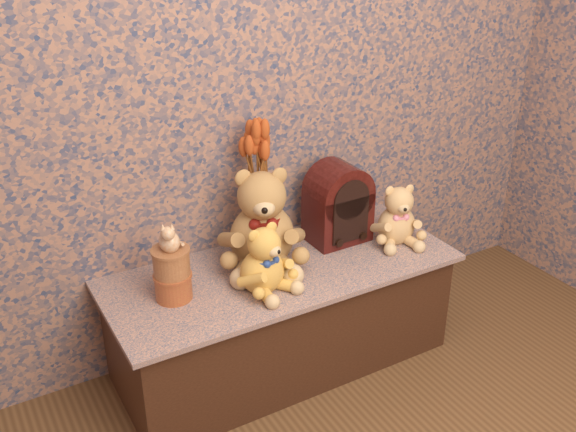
{
  "coord_description": "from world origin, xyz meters",
  "views": [
    {
      "loc": [
        -1.06,
        -0.67,
        1.74
      ],
      "look_at": [
        0.0,
        1.18,
        0.68
      ],
      "focal_mm": 41.34,
      "sensor_mm": 36.0,
      "label": 1
    }
  ],
  "objects_px": {
    "teddy_medium": "(262,255)",
    "cat_figurine": "(169,235)",
    "ceramic_vase": "(260,233)",
    "biscuit_tin_lower": "(173,286)",
    "teddy_small": "(397,211)",
    "teddy_large": "(262,213)",
    "cathedral_radio": "(338,202)"
  },
  "relations": [
    {
      "from": "teddy_medium",
      "to": "cat_figurine",
      "type": "distance_m",
      "value": 0.34
    },
    {
      "from": "teddy_small",
      "to": "cat_figurine",
      "type": "bearing_deg",
      "value": -164.51
    },
    {
      "from": "teddy_small",
      "to": "cat_figurine",
      "type": "xyz_separation_m",
      "value": [
        -0.94,
        0.05,
        0.12
      ]
    },
    {
      "from": "teddy_small",
      "to": "cathedral_radio",
      "type": "distance_m",
      "value": 0.24
    },
    {
      "from": "teddy_medium",
      "to": "ceramic_vase",
      "type": "relative_size",
      "value": 1.5
    },
    {
      "from": "ceramic_vase",
      "to": "teddy_small",
      "type": "bearing_deg",
      "value": -18.69
    },
    {
      "from": "teddy_medium",
      "to": "cat_figurine",
      "type": "bearing_deg",
      "value": 144.95
    },
    {
      "from": "teddy_large",
      "to": "teddy_medium",
      "type": "xyz_separation_m",
      "value": [
        -0.09,
        -0.17,
        -0.07
      ]
    },
    {
      "from": "cathedral_radio",
      "to": "teddy_small",
      "type": "bearing_deg",
      "value": -33.48
    },
    {
      "from": "teddy_large",
      "to": "teddy_medium",
      "type": "relative_size",
      "value": 1.54
    },
    {
      "from": "teddy_large",
      "to": "cathedral_radio",
      "type": "relative_size",
      "value": 1.26
    },
    {
      "from": "teddy_medium",
      "to": "teddy_small",
      "type": "relative_size",
      "value": 1.03
    },
    {
      "from": "teddy_small",
      "to": "cat_figurine",
      "type": "distance_m",
      "value": 0.95
    },
    {
      "from": "cathedral_radio",
      "to": "cat_figurine",
      "type": "distance_m",
      "value": 0.75
    },
    {
      "from": "teddy_small",
      "to": "teddy_large",
      "type": "bearing_deg",
      "value": -173.67
    },
    {
      "from": "cathedral_radio",
      "to": "ceramic_vase",
      "type": "height_order",
      "value": "cathedral_radio"
    },
    {
      "from": "ceramic_vase",
      "to": "cat_figurine",
      "type": "xyz_separation_m",
      "value": [
        -0.41,
        -0.13,
        0.16
      ]
    },
    {
      "from": "ceramic_vase",
      "to": "biscuit_tin_lower",
      "type": "relative_size",
      "value": 1.4
    },
    {
      "from": "teddy_small",
      "to": "cathedral_radio",
      "type": "bearing_deg",
      "value": 165.61
    },
    {
      "from": "cathedral_radio",
      "to": "ceramic_vase",
      "type": "xyz_separation_m",
      "value": [
        -0.33,
        0.05,
        -0.08
      ]
    },
    {
      "from": "teddy_medium",
      "to": "teddy_small",
      "type": "distance_m",
      "value": 0.64
    },
    {
      "from": "teddy_large",
      "to": "cat_figurine",
      "type": "relative_size",
      "value": 3.65
    },
    {
      "from": "teddy_small",
      "to": "biscuit_tin_lower",
      "type": "height_order",
      "value": "teddy_small"
    },
    {
      "from": "teddy_small",
      "to": "cathedral_radio",
      "type": "relative_size",
      "value": 0.8
    },
    {
      "from": "teddy_small",
      "to": "cat_figurine",
      "type": "relative_size",
      "value": 2.31
    },
    {
      "from": "teddy_large",
      "to": "biscuit_tin_lower",
      "type": "relative_size",
      "value": 3.24
    },
    {
      "from": "ceramic_vase",
      "to": "biscuit_tin_lower",
      "type": "bearing_deg",
      "value": -162.02
    },
    {
      "from": "teddy_large",
      "to": "teddy_medium",
      "type": "distance_m",
      "value": 0.21
    },
    {
      "from": "cathedral_radio",
      "to": "teddy_medium",
      "type": "bearing_deg",
      "value": -158.41
    },
    {
      "from": "teddy_small",
      "to": "teddy_medium",
      "type": "bearing_deg",
      "value": -157.0
    },
    {
      "from": "teddy_small",
      "to": "ceramic_vase",
      "type": "xyz_separation_m",
      "value": [
        -0.53,
        0.18,
        -0.04
      ]
    },
    {
      "from": "ceramic_vase",
      "to": "biscuit_tin_lower",
      "type": "height_order",
      "value": "ceramic_vase"
    }
  ]
}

